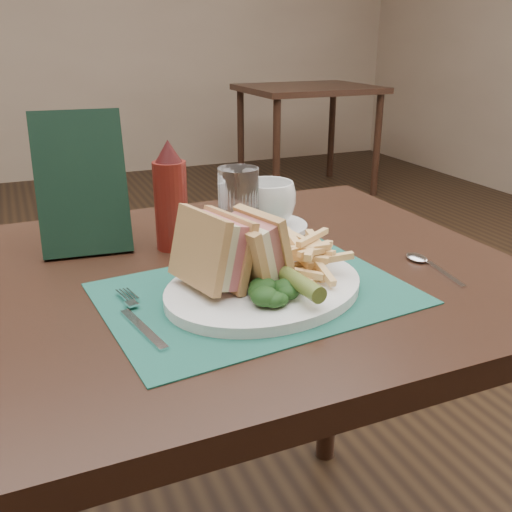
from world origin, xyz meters
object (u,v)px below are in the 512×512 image
at_px(table_bg_right, 307,139).
at_px(coffee_cup, 268,203).
at_px(placemat, 256,293).
at_px(sandwich_half_a, 199,253).
at_px(table_main, 233,457).
at_px(ketchup_bottle, 171,196).
at_px(plate, 264,288).
at_px(saucer, 268,227).
at_px(drinking_glass, 238,204).
at_px(sandwich_half_b, 241,251).
at_px(check_presenter, 82,183).

bearing_deg(table_bg_right, coffee_cup, -119.49).
relative_size(placemat, sandwich_half_a, 3.82).
relative_size(table_main, sandwich_half_a, 8.13).
distance_m(table_main, ketchup_bottle, 0.49).
height_order(table_bg_right, plate, plate).
height_order(table_bg_right, placemat, placemat).
distance_m(coffee_cup, ketchup_bottle, 0.20).
height_order(table_main, ketchup_bottle, ketchup_bottle).
bearing_deg(saucer, drinking_glass, -156.12).
bearing_deg(drinking_glass, table_main, -118.37).
xyz_separation_m(table_bg_right, sandwich_half_a, (-1.76, -2.98, 0.45)).
distance_m(sandwich_half_a, coffee_cup, 0.33).
bearing_deg(ketchup_bottle, drinking_glass, -2.06).
xyz_separation_m(plate, coffee_cup, (0.12, 0.26, 0.04)).
distance_m(table_main, coffee_cup, 0.47).
height_order(sandwich_half_a, sandwich_half_b, sandwich_half_a).
bearing_deg(table_bg_right, placemat, -119.32).
bearing_deg(ketchup_bottle, placemat, -75.87).
relative_size(plate, ketchup_bottle, 1.61).
distance_m(placemat, sandwich_half_b, 0.07).
xyz_separation_m(sandwich_half_b, saucer, (0.15, 0.25, -0.06)).
bearing_deg(sandwich_half_a, placemat, -22.03).
relative_size(table_main, table_bg_right, 1.00).
height_order(saucer, check_presenter, check_presenter).
distance_m(plate, coffee_cup, 0.29).
distance_m(placemat, sandwich_half_a, 0.11).
bearing_deg(drinking_glass, plate, -102.66).
xyz_separation_m(table_bg_right, ketchup_bottle, (-1.74, -2.76, 0.47)).
height_order(sandwich_half_b, ketchup_bottle, ketchup_bottle).
bearing_deg(placemat, ketchup_bottle, 104.13).
bearing_deg(table_bg_right, check_presenter, -124.63).
distance_m(table_bg_right, sandwich_half_b, 3.47).
bearing_deg(placemat, plate, -18.08).
bearing_deg(ketchup_bottle, table_main, -64.86).
xyz_separation_m(saucer, check_presenter, (-0.33, 0.02, 0.11)).
bearing_deg(check_presenter, table_main, -35.45).
bearing_deg(sandwich_half_b, plate, -29.20).
bearing_deg(table_main, ketchup_bottle, 115.14).
xyz_separation_m(sandwich_half_a, coffee_cup, (0.21, 0.25, -0.02)).
distance_m(placemat, ketchup_bottle, 0.25).
bearing_deg(plate, drinking_glass, 59.67).
height_order(ketchup_bottle, check_presenter, check_presenter).
bearing_deg(table_bg_right, sandwich_half_a, -120.53).
xyz_separation_m(table_main, ketchup_bottle, (-0.06, 0.12, 0.47)).
height_order(plate, coffee_cup, coffee_cup).
distance_m(sandwich_half_a, check_presenter, 0.30).
relative_size(sandwich_half_a, check_presenter, 0.47).
bearing_deg(check_presenter, sandwich_half_a, -61.04).
distance_m(table_bg_right, ketchup_bottle, 3.30).
relative_size(sandwich_half_a, drinking_glass, 0.85).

